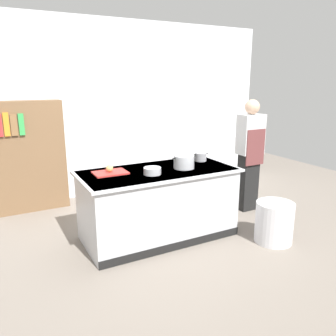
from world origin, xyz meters
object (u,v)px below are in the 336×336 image
Objects in this scene: stock_pot at (184,162)px; onion at (109,168)px; sauce_pan at (201,157)px; trash_bin at (274,222)px; bookshelf at (28,157)px; mixing_bowl at (152,171)px; person_chef at (250,153)px.

onion is at bearing 167.65° from stock_pot.
onion is 1.33m from sauce_pan.
onion is at bearing -178.62° from sauce_pan.
bookshelf reaches higher than trash_bin.
mixing_bowl is (0.44, -0.27, -0.02)m from onion.
bookshelf reaches higher than stock_pot.
bookshelf reaches higher than mixing_bowl.
trash_bin is (0.88, -0.76, -0.72)m from stock_pot.
mixing_bowl reaches higher than trash_bin.
sauce_pan is at bearing 1.38° from onion.
mixing_bowl is 1.85m from person_chef.
onion is 0.17× the size of trash_bin.
stock_pot is 1.56× the size of mixing_bowl.
onion is 0.52m from mixing_bowl.
bookshelf is (-1.67, 1.87, -0.13)m from stock_pot.
person_chef is (0.45, 1.03, 0.65)m from trash_bin.
mixing_bowl is at bearing 153.36° from trash_bin.
onion is at bearing 152.03° from trash_bin.
onion is 2.16m from trash_bin.
person_chef is at bearing 2.35° from sauce_pan.
bookshelf is (-3.01, 1.60, -0.06)m from person_chef.
bookshelf is (-2.08, 1.63, -0.11)m from sauce_pan.
stock_pot is at bearing -12.35° from onion.
sauce_pan is at bearing 18.98° from mixing_bowl.
person_chef is (1.82, 0.34, -0.03)m from mixing_bowl.
mixing_bowl is at bearing -58.47° from bookshelf.
mixing_bowl is at bearing 109.19° from person_chef.
sauce_pan is 1.09× the size of mixing_bowl.
sauce_pan reaches higher than trash_bin.
bookshelf is at bearing 134.23° from trash_bin.
person_chef reaches higher than mixing_bowl.
sauce_pan is 0.13× the size of person_chef.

